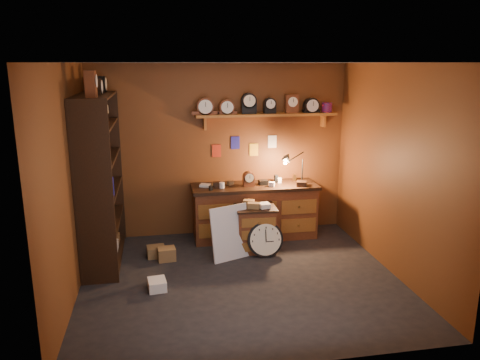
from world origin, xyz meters
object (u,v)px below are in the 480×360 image
at_px(shelving_unit, 98,173).
at_px(low_cabinet, 255,226).
at_px(big_round_clock, 265,239).
at_px(workbench, 255,208).

relative_size(shelving_unit, low_cabinet, 3.40).
bearing_deg(big_round_clock, low_cabinet, 109.61).
height_order(shelving_unit, low_cabinet, shelving_unit).
bearing_deg(workbench, low_cabinet, -100.73).
bearing_deg(low_cabinet, shelving_unit, -178.91).
xyz_separation_m(shelving_unit, workbench, (2.28, 0.49, -0.78)).
xyz_separation_m(shelving_unit, big_round_clock, (2.27, -0.30, -1.00)).
height_order(shelving_unit, workbench, shelving_unit).
distance_m(workbench, big_round_clock, 0.82).
relative_size(shelving_unit, big_round_clock, 5.00).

